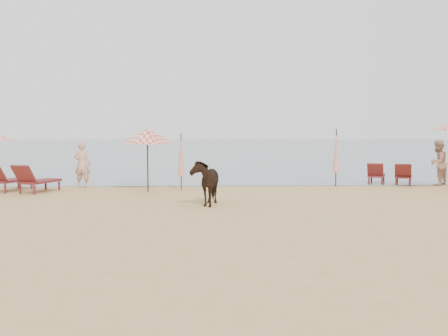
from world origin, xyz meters
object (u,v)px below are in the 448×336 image
(umbrella_closed_right, at_px, (336,151))
(beachgoer_right_a, at_px, (438,163))
(umbrella_open_left_b, at_px, (147,135))
(cow, at_px, (205,182))
(umbrella_closed_left, at_px, (181,155))
(beachgoer_left, at_px, (82,164))
(lounger_cluster_left, at_px, (21,179))
(lounger_cluster_right, at_px, (390,174))

(umbrella_closed_right, relative_size, beachgoer_right_a, 1.24)
(umbrella_open_left_b, distance_m, cow, 4.21)
(umbrella_open_left_b, relative_size, umbrella_closed_left, 1.11)
(umbrella_closed_right, relative_size, beachgoer_left, 1.26)
(beachgoer_left, relative_size, beachgoer_right_a, 0.99)
(umbrella_closed_left, bearing_deg, lounger_cluster_left, -175.63)
(lounger_cluster_left, distance_m, umbrella_open_left_b, 4.82)
(lounger_cluster_left, xyz_separation_m, cow, (6.64, -3.39, 0.20))
(umbrella_open_left_b, xyz_separation_m, beachgoer_right_a, (11.60, 1.67, -1.12))
(umbrella_closed_left, height_order, umbrella_closed_right, umbrella_closed_right)
(lounger_cluster_right, bearing_deg, beachgoer_right_a, 9.56)
(umbrella_closed_right, height_order, beachgoer_left, umbrella_closed_right)
(lounger_cluster_left, relative_size, beachgoer_left, 1.36)
(lounger_cluster_left, height_order, umbrella_closed_left, umbrella_closed_left)
(lounger_cluster_left, relative_size, umbrella_closed_left, 1.17)
(lounger_cluster_right, relative_size, beachgoer_left, 1.21)
(lounger_cluster_left, relative_size, cow, 1.54)
(umbrella_closed_right, distance_m, cow, 7.26)
(lounger_cluster_right, height_order, cow, cow)
(umbrella_open_left_b, bearing_deg, beachgoer_left, 162.16)
(umbrella_closed_right, bearing_deg, lounger_cluster_left, -172.62)
(cow, distance_m, beachgoer_left, 6.81)
(umbrella_open_left_b, xyz_separation_m, umbrella_closed_right, (7.36, 1.54, -0.63))
(lounger_cluster_right, height_order, umbrella_open_left_b, umbrella_open_left_b)
(lounger_cluster_right, xyz_separation_m, umbrella_open_left_b, (-9.78, -2.13, 1.63))
(lounger_cluster_left, distance_m, umbrella_closed_right, 12.05)
(cow, xyz_separation_m, beachgoer_right_a, (9.51, 5.07, 0.24))
(umbrella_closed_left, xyz_separation_m, beachgoer_right_a, (10.40, 1.24, -0.38))
(umbrella_open_left_b, xyz_separation_m, beachgoer_left, (-2.70, 1.44, -1.14))
(umbrella_open_left_b, bearing_deg, lounger_cluster_left, -169.78)
(umbrella_closed_left, relative_size, umbrella_closed_right, 0.92)
(lounger_cluster_left, relative_size, beachgoer_right_a, 1.34)
(cow, bearing_deg, lounger_cluster_left, 159.79)
(lounger_cluster_right, relative_size, umbrella_closed_left, 1.04)
(lounger_cluster_left, relative_size, umbrella_closed_right, 1.08)
(lounger_cluster_left, distance_m, umbrella_closed_left, 5.83)
(umbrella_closed_right, distance_m, beachgoer_right_a, 4.27)
(lounger_cluster_left, bearing_deg, cow, -6.99)
(umbrella_closed_right, distance_m, beachgoer_left, 10.07)
(cow, height_order, beachgoer_right_a, beachgoer_right_a)
(lounger_cluster_left, distance_m, beachgoer_left, 2.39)
(beachgoer_right_a, bearing_deg, cow, -8.00)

